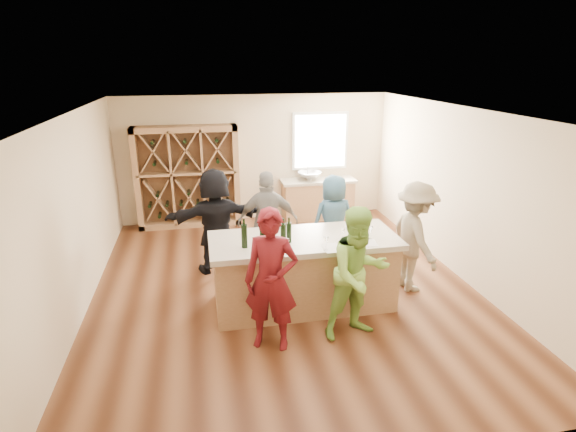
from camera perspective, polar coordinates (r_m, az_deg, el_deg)
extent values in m
cube|color=brown|center=(7.43, -0.46, -9.33)|extent=(6.00, 7.00, 0.10)
cube|color=white|center=(6.56, -0.53, 13.53)|extent=(6.00, 7.00, 0.10)
cube|color=beige|center=(10.25, -4.26, 7.35)|extent=(6.00, 0.10, 2.80)
cube|color=beige|center=(3.75, 10.13, -15.17)|extent=(6.00, 0.10, 2.80)
cube|color=beige|center=(6.99, -25.88, -0.26)|extent=(0.10, 7.00, 2.80)
cube|color=beige|center=(7.98, 21.57, 2.60)|extent=(0.10, 7.00, 2.80)
cube|color=white|center=(10.39, 4.09, 9.49)|extent=(1.30, 0.06, 1.30)
cube|color=white|center=(10.36, 4.15, 9.46)|extent=(1.18, 0.01, 1.18)
cube|color=#A0754C|center=(9.98, -12.61, 4.84)|extent=(2.20, 0.45, 2.20)
cube|color=#A0754C|center=(10.42, 3.78, 2.05)|extent=(1.60, 0.58, 0.86)
cube|color=#B4A993|center=(10.30, 3.84, 4.50)|extent=(1.70, 0.62, 0.06)
imported|color=silver|center=(10.22, 2.76, 5.12)|extent=(0.54, 0.54, 0.19)
cylinder|color=silver|center=(10.37, 2.53, 5.66)|extent=(0.02, 0.02, 0.30)
cube|color=#A0754C|center=(6.70, 2.02, -7.39)|extent=(2.60, 1.00, 1.00)
cube|color=#B4A993|center=(6.48, 2.07, -3.11)|extent=(2.72, 1.12, 0.08)
cylinder|color=black|center=(6.10, -5.57, -2.56)|extent=(0.09, 0.09, 0.33)
cylinder|color=black|center=(6.03, -3.24, -2.86)|extent=(0.08, 0.08, 0.31)
cylinder|color=black|center=(6.15, -0.60, -2.37)|extent=(0.09, 0.09, 0.31)
cylinder|color=black|center=(6.25, 0.13, -2.11)|extent=(0.08, 0.08, 0.29)
cone|color=white|center=(5.94, -0.11, -3.80)|extent=(0.09, 0.09, 0.19)
cone|color=white|center=(6.03, 4.85, -3.50)|extent=(0.08, 0.08, 0.20)
cone|color=white|center=(6.39, 6.94, -2.41)|extent=(0.07, 0.07, 0.16)
cone|color=white|center=(6.48, 10.38, -2.09)|extent=(0.10, 0.10, 0.20)
cube|color=white|center=(6.01, -0.28, -4.51)|extent=(0.32, 0.36, 0.00)
cube|color=white|center=(6.14, 5.58, -4.06)|extent=(0.25, 0.33, 0.00)
cube|color=white|center=(6.39, 10.30, -3.36)|extent=(0.23, 0.29, 0.00)
imported|color=#590F14|center=(5.60, -2.15, -8.19)|extent=(0.80, 0.70, 1.85)
imported|color=#8CC64C|center=(5.89, 8.97, -7.27)|extent=(0.95, 0.64, 1.80)
imported|color=gray|center=(7.29, 15.80, -2.59)|extent=(0.58, 1.16, 1.76)
imported|color=slate|center=(7.66, -2.57, -0.76)|extent=(1.09, 0.65, 1.77)
imported|color=#335972|center=(7.98, 5.77, -0.53)|extent=(0.86, 0.62, 1.63)
imported|color=black|center=(7.72, -9.14, -0.60)|extent=(1.74, 0.73, 1.83)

